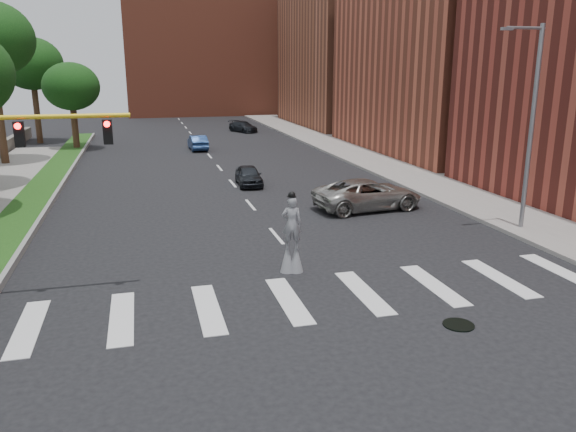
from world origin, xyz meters
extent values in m
plane|color=black|center=(0.00, 0.00, 0.00)|extent=(160.00, 160.00, 0.00)
cube|color=#1A4313|center=(-11.50, 20.00, 0.12)|extent=(2.00, 60.00, 0.25)
cube|color=gray|center=(-10.45, 20.00, 0.14)|extent=(0.20, 60.00, 0.28)
cube|color=gray|center=(12.50, 25.00, 0.09)|extent=(5.00, 90.00, 0.18)
cylinder|color=black|center=(3.00, -2.00, 0.02)|extent=(0.90, 0.90, 0.04)
cube|color=#994630|center=(22.00, 30.00, 12.00)|extent=(16.00, 22.00, 24.00)
cube|color=brown|center=(22.00, 54.00, 10.00)|extent=(16.00, 22.00, 20.00)
cube|color=#994630|center=(6.00, 78.00, 9.00)|extent=(26.00, 14.00, 18.00)
cylinder|color=slate|center=(11.00, 6.00, 4.50)|extent=(0.20, 0.20, 9.00)
cylinder|color=slate|center=(10.20, 6.00, 8.80)|extent=(1.80, 0.12, 0.12)
cube|color=slate|center=(9.30, 6.00, 8.75)|extent=(0.50, 0.18, 0.12)
cylinder|color=gold|center=(-8.40, 3.00, 5.80)|extent=(5.20, 0.14, 0.14)
cube|color=black|center=(-9.00, 3.00, 5.30)|extent=(0.28, 0.18, 0.75)
cylinder|color=#FF0C0C|center=(-9.00, 2.90, 5.55)|extent=(0.18, 0.06, 0.18)
cube|color=black|center=(-6.50, 3.00, 5.30)|extent=(0.28, 0.18, 0.75)
cylinder|color=#FF0C0C|center=(-6.50, 2.90, 5.55)|extent=(0.18, 0.06, 0.18)
cylinder|color=#382416|center=(-0.36, 3.46, 0.43)|extent=(0.07, 0.07, 0.85)
cylinder|color=#382416|center=(-0.67, 3.54, 0.43)|extent=(0.07, 0.07, 0.85)
cone|color=slate|center=(-0.36, 3.46, 0.53)|extent=(0.52, 0.52, 1.07)
cone|color=slate|center=(-0.67, 3.54, 0.53)|extent=(0.52, 0.52, 1.07)
imported|color=slate|center=(-0.51, 3.50, 1.83)|extent=(0.80, 0.62, 1.95)
sphere|color=black|center=(-0.51, 3.50, 2.87)|extent=(0.26, 0.26, 0.26)
cylinder|color=black|center=(-0.51, 3.50, 2.82)|extent=(0.34, 0.34, 0.02)
cube|color=gold|center=(-0.48, 3.64, 2.37)|extent=(0.22, 0.05, 0.10)
imported|color=#A5A39C|center=(5.78, 11.53, 0.80)|extent=(5.99, 3.27, 1.59)
imported|color=black|center=(0.91, 19.21, 0.62)|extent=(1.62, 3.71, 1.24)
imported|color=navy|center=(-0.56, 35.88, 0.67)|extent=(1.55, 4.10, 1.34)
imported|color=black|center=(6.00, 49.27, 0.62)|extent=(3.27, 4.60, 1.24)
cylinder|color=#382416|center=(-15.13, 44.60, 3.06)|extent=(0.56, 0.56, 6.13)
ellipsoid|color=black|center=(-15.13, 44.60, 7.58)|extent=(5.83, 5.83, 4.96)
cylinder|color=#382416|center=(-11.15, 38.56, 2.19)|extent=(0.56, 0.56, 4.39)
ellipsoid|color=black|center=(-11.15, 38.56, 5.61)|extent=(4.90, 4.90, 4.17)
camera|label=1|loc=(-5.54, -15.10, 7.21)|focal=35.00mm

